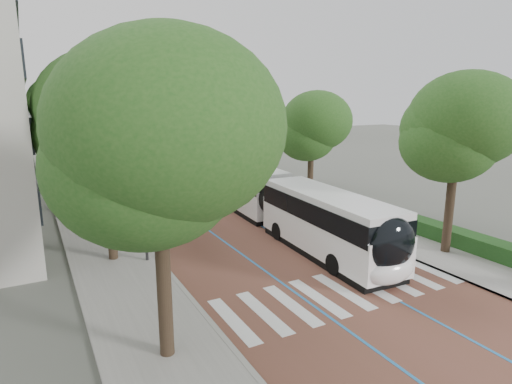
{
  "coord_description": "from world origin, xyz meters",
  "views": [
    {
      "loc": [
        -10.65,
        -11.69,
        7.88
      ],
      "look_at": [
        0.87,
        9.82,
        2.4
      ],
      "focal_mm": 30.0,
      "sensor_mm": 36.0,
      "label": 1
    }
  ],
  "objects": [
    {
      "name": "lamp_post_left",
      "position": [
        -6.1,
        8.0,
        4.12
      ],
      "size": [
        0.14,
        0.14,
        8.0
      ],
      "primitive_type": "cylinder",
      "color": "#2B2A2D",
      "rests_on": "sidewalk_left"
    },
    {
      "name": "kerb_right",
      "position": [
        5.6,
        40.0,
        0.06
      ],
      "size": [
        0.2,
        140.0,
        0.14
      ],
      "primitive_type": "cube",
      "color": "gray",
      "rests_on": "ground"
    },
    {
      "name": "bus_queued_2",
      "position": [
        2.28,
        49.94,
        1.62
      ],
      "size": [
        2.68,
        12.43,
        3.2
      ],
      "rotation": [
        0.0,
        0.0,
        -0.01
      ],
      "color": "white",
      "rests_on": "ground"
    },
    {
      "name": "lead_bus",
      "position": [
        2.39,
        8.57,
        1.63
      ],
      "size": [
        3.43,
        18.5,
        3.2
      ],
      "rotation": [
        0.0,
        0.0,
        -0.05
      ],
      "color": "black",
      "rests_on": "ground"
    },
    {
      "name": "trees_right",
      "position": [
        7.7,
        20.87,
        6.08
      ],
      "size": [
        5.64,
        47.17,
        8.65
      ],
      "color": "black",
      "rests_on": "ground"
    },
    {
      "name": "lane_line_left",
      "position": [
        -1.6,
        40.0,
        0.02
      ],
      "size": [
        0.12,
        126.0,
        0.01
      ],
      "primitive_type": "cube",
      "color": "#2473B7",
      "rests_on": "road"
    },
    {
      "name": "bus_queued_0",
      "position": [
        1.8,
        25.22,
        1.62
      ],
      "size": [
        2.71,
        12.43,
        3.2
      ],
      "rotation": [
        0.0,
        0.0,
        0.01
      ],
      "color": "white",
      "rests_on": "ground"
    },
    {
      "name": "ground",
      "position": [
        0.0,
        0.0,
        0.0
      ],
      "size": [
        160.0,
        160.0,
        0.0
      ],
      "primitive_type": "plane",
      "color": "#51544C",
      "rests_on": "ground"
    },
    {
      "name": "lane_line_right",
      "position": [
        1.6,
        40.0,
        0.02
      ],
      "size": [
        0.12,
        126.0,
        0.01
      ],
      "primitive_type": "cube",
      "color": "#2473B7",
      "rests_on": "road"
    },
    {
      "name": "trees_left",
      "position": [
        -7.5,
        23.19,
        6.44
      ],
      "size": [
        6.48,
        61.07,
        9.44
      ],
      "color": "black",
      "rests_on": "ground"
    },
    {
      "name": "hedge",
      "position": [
        9.1,
        0.0,
        0.52
      ],
      "size": [
        1.2,
        14.0,
        0.8
      ],
      "primitive_type": "cube",
      "color": "#173E15",
      "rests_on": "sidewalk_right"
    },
    {
      "name": "bus_queued_1",
      "position": [
        1.66,
        37.85,
        1.62
      ],
      "size": [
        3.01,
        12.49,
        3.2
      ],
      "rotation": [
        0.0,
        0.0,
        0.04
      ],
      "color": "white",
      "rests_on": "ground"
    },
    {
      "name": "zebra_crossing",
      "position": [
        0.2,
        1.0,
        0.03
      ],
      "size": [
        10.55,
        3.6,
        0.01
      ],
      "color": "silver",
      "rests_on": "ground"
    },
    {
      "name": "road",
      "position": [
        0.0,
        40.0,
        0.01
      ],
      "size": [
        11.0,
        140.0,
        0.02
      ],
      "primitive_type": "cube",
      "color": "brown",
      "rests_on": "ground"
    },
    {
      "name": "sidewalk_left",
      "position": [
        -7.5,
        40.0,
        0.06
      ],
      "size": [
        4.0,
        140.0,
        0.12
      ],
      "primitive_type": "cube",
      "color": "gray",
      "rests_on": "ground"
    },
    {
      "name": "kerb_left",
      "position": [
        -5.6,
        40.0,
        0.06
      ],
      "size": [
        0.2,
        140.0,
        0.14
      ],
      "primitive_type": "cube",
      "color": "gray",
      "rests_on": "ground"
    },
    {
      "name": "streetlight_far",
      "position": [
        6.62,
        22.0,
        4.82
      ],
      "size": [
        1.82,
        0.2,
        8.0
      ],
      "color": "#2B2A2D",
      "rests_on": "sidewalk_right"
    },
    {
      "name": "bus_queued_3",
      "position": [
        2.13,
        63.56,
        1.62
      ],
      "size": [
        2.78,
        12.45,
        3.2
      ],
      "rotation": [
        0.0,
        0.0,
        -0.02
      ],
      "color": "white",
      "rests_on": "ground"
    },
    {
      "name": "sidewalk_right",
      "position": [
        7.5,
        40.0,
        0.06
      ],
      "size": [
        4.0,
        140.0,
        0.12
      ],
      "primitive_type": "cube",
      "color": "gray",
      "rests_on": "ground"
    }
  ]
}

